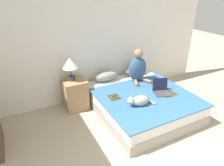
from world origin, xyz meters
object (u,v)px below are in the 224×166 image
object	(u,v)px
person_sitting	(138,68)
pillow_near	(106,76)
pillow_far	(135,70)
cat_tabby	(139,101)
nightstand	(75,94)
bed	(141,102)
table_lamp	(70,64)
laptop_open	(161,90)

from	to	relation	value
person_sitting	pillow_near	bearing A→B (deg)	152.82
pillow_far	cat_tabby	world-z (taller)	pillow_far
nightstand	person_sitting	bearing A→B (deg)	-10.62
bed	person_sitting	distance (m)	0.75
cat_tabby	table_lamp	bearing A→B (deg)	-45.06
person_sitting	laptop_open	xyz separation A→B (m)	(0.10, -0.68, -0.23)
table_lamp	pillow_near	bearing A→B (deg)	1.99
bed	laptop_open	world-z (taller)	laptop_open
bed	laptop_open	distance (m)	0.47
pillow_far	cat_tabby	xyz separation A→B (m)	(-0.68, -1.17, -0.01)
person_sitting	cat_tabby	size ratio (longest dim) A/B	1.41
bed	pillow_far	xyz separation A→B (m)	(0.37, 0.81, 0.33)
laptop_open	table_lamp	world-z (taller)	table_lamp
bed	laptop_open	bearing A→B (deg)	-28.65
laptop_open	table_lamp	size ratio (longest dim) A/B	0.81
nightstand	table_lamp	world-z (taller)	table_lamp
pillow_near	cat_tabby	size ratio (longest dim) A/B	1.10
pillow_near	laptop_open	xyz separation A→B (m)	(0.71, -0.99, -0.05)
cat_tabby	laptop_open	distance (m)	0.67
pillow_near	nightstand	size ratio (longest dim) A/B	0.89
pillow_far	table_lamp	distance (m)	1.56
bed	pillow_far	size ratio (longest dim) A/B	3.56
cat_tabby	nightstand	bearing A→B (deg)	-45.54
laptop_open	person_sitting	bearing A→B (deg)	116.18
cat_tabby	laptop_open	bearing A→B (deg)	-155.35
laptop_open	nightstand	world-z (taller)	laptop_open
pillow_near	table_lamp	xyz separation A→B (m)	(-0.76, -0.03, 0.40)
pillow_near	table_lamp	size ratio (longest dim) A/B	1.18
pillow_far	nightstand	bearing A→B (deg)	-177.61
pillow_far	table_lamp	world-z (taller)	table_lamp
bed	nightstand	size ratio (longest dim) A/B	3.18
bed	person_sitting	world-z (taller)	person_sitting
bed	laptop_open	xyz separation A→B (m)	(0.33, -0.18, 0.27)
pillow_far	bed	bearing A→B (deg)	-114.80
person_sitting	table_lamp	world-z (taller)	person_sitting
cat_tabby	nightstand	size ratio (longest dim) A/B	0.81
cat_tabby	pillow_far	bearing A→B (deg)	-111.16
pillow_near	laptop_open	size ratio (longest dim) A/B	1.46
bed	person_sitting	xyz separation A→B (m)	(0.23, 0.50, 0.51)
bed	nightstand	xyz separation A→B (m)	(-1.09, 0.75, 0.09)
cat_tabby	pillow_near	bearing A→B (deg)	-77.68
table_lamp	person_sitting	bearing A→B (deg)	-11.74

